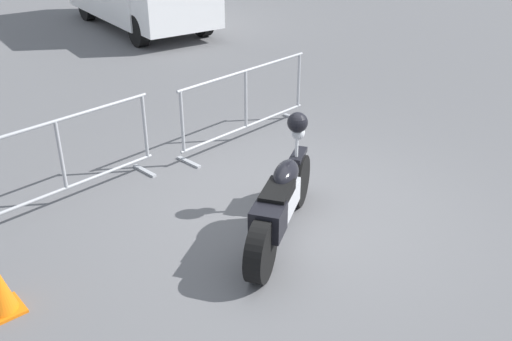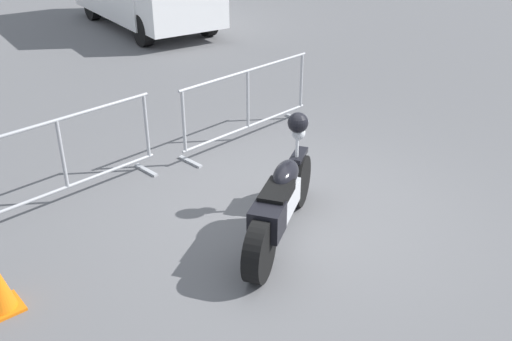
# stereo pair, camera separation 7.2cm
# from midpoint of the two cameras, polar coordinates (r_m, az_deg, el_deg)

# --- Properties ---
(ground_plane) EXTENTS (120.00, 120.00, 0.00)m
(ground_plane) POSITION_cam_midpoint_polar(r_m,az_deg,el_deg) (6.64, 3.91, -4.31)
(ground_plane) COLOR #5B5B5E
(motorcycle) EXTENTS (1.89, 1.25, 1.19)m
(motorcycle) POSITION_cam_midpoint_polar(r_m,az_deg,el_deg) (6.00, 2.19, -2.97)
(motorcycle) COLOR black
(motorcycle) RESTS_ON ground
(crowd_barrier_near) EXTENTS (2.45, 0.62, 1.07)m
(crowd_barrier_near) POSITION_cam_midpoint_polar(r_m,az_deg,el_deg) (6.96, -19.13, 0.92)
(crowd_barrier_near) COLOR #9EA0A5
(crowd_barrier_near) RESTS_ON ground
(crowd_barrier_far) EXTENTS (2.45, 0.62, 1.07)m
(crowd_barrier_far) POSITION_cam_midpoint_polar(r_m,az_deg,el_deg) (8.29, -1.28, 6.68)
(crowd_barrier_far) COLOR #9EA0A5
(crowd_barrier_far) RESTS_ON ground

